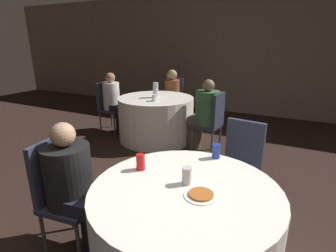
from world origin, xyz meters
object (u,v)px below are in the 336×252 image
(chair_near_west, at_px, (60,187))
(chair_far_west, at_px, (108,103))
(soda_can_blue, at_px, (216,151))
(soda_can_red, at_px, (141,162))
(chair_far_east, at_px, (213,118))
(bottle_far, at_px, (156,90))
(chair_near_north, at_px, (240,160))
(person_green_jacket, at_px, (204,114))
(person_black_shirt, at_px, (76,189))
(chair_far_north, at_px, (173,97))
(table_far, at_px, (156,118))
(soda_can_silver, at_px, (187,176))
(person_white_shirt, at_px, (115,103))
(person_floral_shirt, at_px, (171,98))
(pizza_plate_near, at_px, (201,195))
(table_near, at_px, (184,236))

(chair_near_west, bearing_deg, chair_far_west, -154.83)
(chair_near_west, distance_m, soda_can_blue, 1.31)
(soda_can_red, bearing_deg, soda_can_blue, 45.41)
(chair_far_east, height_order, bottle_far, bottle_far)
(chair_near_north, relative_size, soda_can_blue, 7.75)
(person_green_jacket, distance_m, person_black_shirt, 2.52)
(chair_far_north, distance_m, person_black_shirt, 3.77)
(table_far, height_order, soda_can_blue, soda_can_blue)
(chair_near_west, relative_size, soda_can_blue, 7.75)
(chair_far_east, relative_size, soda_can_silver, 7.75)
(chair_near_west, xyz_separation_m, person_black_shirt, (0.16, 0.02, 0.02))
(person_white_shirt, relative_size, bottle_far, 4.41)
(chair_near_north, distance_m, bottle_far, 2.32)
(soda_can_red, height_order, bottle_far, bottle_far)
(person_black_shirt, height_order, soda_can_silver, person_black_shirt)
(person_black_shirt, bearing_deg, person_white_shirt, -154.79)
(chair_far_west, height_order, person_floral_shirt, person_floral_shirt)
(bottle_far, bearing_deg, pizza_plate_near, -55.58)
(chair_far_west, xyz_separation_m, person_white_shirt, (0.17, -0.00, 0.01))
(soda_can_silver, bearing_deg, chair_near_west, -169.78)
(chair_near_north, height_order, soda_can_blue, chair_near_north)
(person_green_jacket, bearing_deg, person_white_shirt, 92.46)
(table_far, distance_m, soda_can_silver, 2.94)
(chair_far_north, distance_m, pizza_plate_near, 4.07)
(chair_far_north, distance_m, person_green_jacket, 1.58)
(table_near, relative_size, chair_far_north, 1.34)
(soda_can_blue, distance_m, bottle_far, 2.56)
(person_green_jacket, bearing_deg, chair_far_east, -90.00)
(pizza_plate_near, bearing_deg, chair_far_north, 117.90)
(chair_far_west, distance_m, soda_can_silver, 3.63)
(table_far, distance_m, person_white_shirt, 0.92)
(bottle_far, bearing_deg, chair_far_west, 179.72)
(soda_can_red, bearing_deg, pizza_plate_near, -14.32)
(person_black_shirt, height_order, bottle_far, person_black_shirt)
(person_white_shirt, xyz_separation_m, person_floral_shirt, (0.76, 0.88, 0.01))
(chair_near_north, relative_size, chair_near_west, 1.00)
(person_green_jacket, bearing_deg, person_floral_shirt, 52.65)
(chair_far_north, height_order, pizza_plate_near, chair_far_north)
(table_far, relative_size, person_black_shirt, 1.18)
(person_floral_shirt, bearing_deg, person_white_shirt, 40.14)
(table_near, xyz_separation_m, chair_far_west, (-2.69, 2.51, 0.17))
(soda_can_silver, xyz_separation_m, bottle_far, (-1.60, 2.44, 0.07))
(person_white_shirt, height_order, bottle_far, person_white_shirt)
(chair_near_north, bearing_deg, person_white_shirt, -20.02)
(chair_far_north, relative_size, bottle_far, 3.68)
(person_floral_shirt, distance_m, person_black_shirt, 3.60)
(pizza_plate_near, relative_size, bottle_far, 0.85)
(soda_can_silver, bearing_deg, person_white_shirt, 135.62)
(person_green_jacket, height_order, bottle_far, person_green_jacket)
(chair_far_east, distance_m, soda_can_blue, 1.94)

